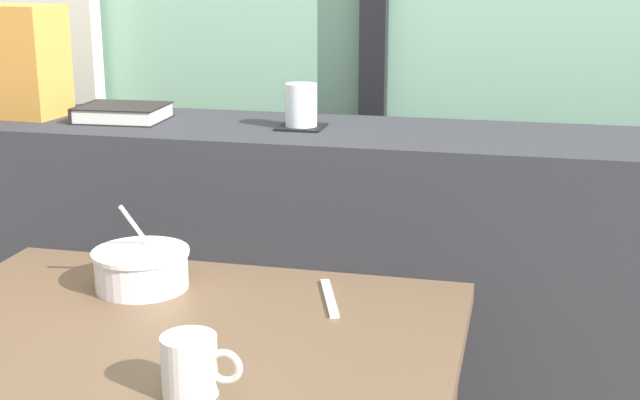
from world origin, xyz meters
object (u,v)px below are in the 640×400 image
Objects in this scene: closed_book at (122,113)px; ceramic_mug at (191,366)px; soup_bowl at (141,269)px; coaster_square at (301,127)px; juice_glass at (301,107)px; fork_utensil at (329,298)px.

ceramic_mug is (0.50, -0.85, -0.18)m from closed_book.
ceramic_mug is at bearing -56.70° from soup_bowl.
coaster_square is 0.88× the size of ceramic_mug.
juice_glass reaches higher than soup_bowl.
soup_bowl reaches higher than ceramic_mug.
juice_glass is at bearing 0.21° from closed_book.
soup_bowl is at bearing -61.98° from closed_book.
juice_glass is 0.54× the size of soup_bowl.
fork_utensil is at bearing 3.58° from soup_bowl.
fork_utensil is 1.50× the size of ceramic_mug.
soup_bowl is 1.02× the size of fork_utensil.
closed_book is 1.20× the size of fork_utensil.
coaster_square is 0.58× the size of soup_bowl.
closed_book reaches higher than fork_utensil.
juice_glass is 0.56m from fork_utensil.
ceramic_mug is at bearing -85.47° from coaster_square.
ceramic_mug is (0.07, -0.85, -0.17)m from coaster_square.
soup_bowl is (-0.17, -0.49, -0.17)m from coaster_square.
juice_glass is 0.46× the size of closed_book.
fork_utensil is at bearing -69.97° from juice_glass.
juice_glass is at bearing 71.13° from soup_bowl.
fork_utensil is at bearing 74.67° from ceramic_mug.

